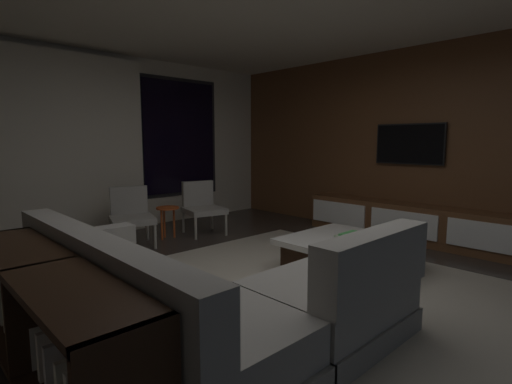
# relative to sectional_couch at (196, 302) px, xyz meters

# --- Properties ---
(floor) EXTENTS (9.20, 9.20, 0.00)m
(floor) POSITION_rel_sectional_couch_xyz_m (0.99, 0.13, -0.29)
(floor) COLOR #332B26
(back_wall_with_window) EXTENTS (6.60, 0.30, 2.70)m
(back_wall_with_window) POSITION_rel_sectional_couch_xyz_m (0.93, 3.75, 1.05)
(back_wall_with_window) COLOR beige
(back_wall_with_window) RESTS_ON floor
(media_wall) EXTENTS (0.12, 7.80, 2.70)m
(media_wall) POSITION_rel_sectional_couch_xyz_m (4.05, 0.13, 1.06)
(media_wall) COLOR brown
(media_wall) RESTS_ON floor
(area_rug) EXTENTS (3.20, 3.80, 0.01)m
(area_rug) POSITION_rel_sectional_couch_xyz_m (1.34, 0.03, -0.28)
(area_rug) COLOR #ADA391
(area_rug) RESTS_ON floor
(sectional_couch) EXTENTS (1.98, 2.50, 0.82)m
(sectional_couch) POSITION_rel_sectional_couch_xyz_m (0.00, 0.00, 0.00)
(sectional_couch) COLOR gray
(sectional_couch) RESTS_ON floor
(coffee_table) EXTENTS (1.16, 1.16, 0.36)m
(coffee_table) POSITION_rel_sectional_couch_xyz_m (2.01, 0.11, -0.10)
(coffee_table) COLOR black
(coffee_table) RESTS_ON floor
(book_stack_on_coffee_table) EXTENTS (0.29, 0.21, 0.07)m
(book_stack_on_coffee_table) POSITION_rel_sectional_couch_xyz_m (2.02, 0.07, 0.11)
(book_stack_on_coffee_table) COLOR #78496A
(book_stack_on_coffee_table) RESTS_ON coffee_table
(accent_chair_near_window) EXTENTS (0.65, 0.67, 0.78)m
(accent_chair_near_window) POSITION_rel_sectional_couch_xyz_m (1.96, 2.64, 0.14)
(accent_chair_near_window) COLOR #B2ADA0
(accent_chair_near_window) RESTS_ON floor
(accent_chair_by_curtain) EXTENTS (0.68, 0.70, 0.78)m
(accent_chair_by_curtain) POSITION_rel_sectional_couch_xyz_m (0.86, 2.73, 0.14)
(accent_chair_by_curtain) COLOR #B2ADA0
(accent_chair_by_curtain) RESTS_ON floor
(side_stool) EXTENTS (0.32, 0.32, 0.46)m
(side_stool) POSITION_rel_sectional_couch_xyz_m (1.39, 2.69, 0.08)
(side_stool) COLOR #BF4C1E
(side_stool) RESTS_ON floor
(media_console) EXTENTS (0.46, 3.10, 0.52)m
(media_console) POSITION_rel_sectional_couch_xyz_m (3.76, 0.18, -0.04)
(media_console) COLOR brown
(media_console) RESTS_ON floor
(mounted_tv) EXTENTS (0.05, 0.99, 0.57)m
(mounted_tv) POSITION_rel_sectional_couch_xyz_m (3.94, 0.38, 1.06)
(mounted_tv) COLOR black
(console_table_behind_couch) EXTENTS (0.40, 2.10, 0.74)m
(console_table_behind_couch) POSITION_rel_sectional_couch_xyz_m (-0.91, 0.13, 0.12)
(console_table_behind_couch) COLOR black
(console_table_behind_couch) RESTS_ON floor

